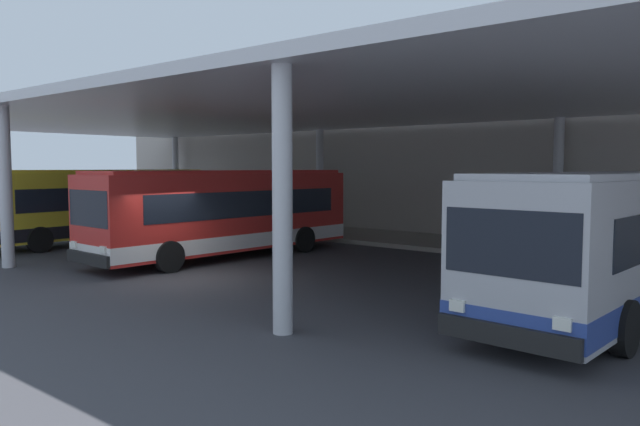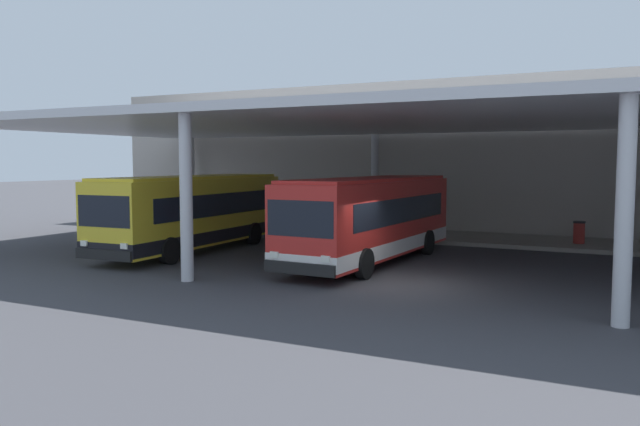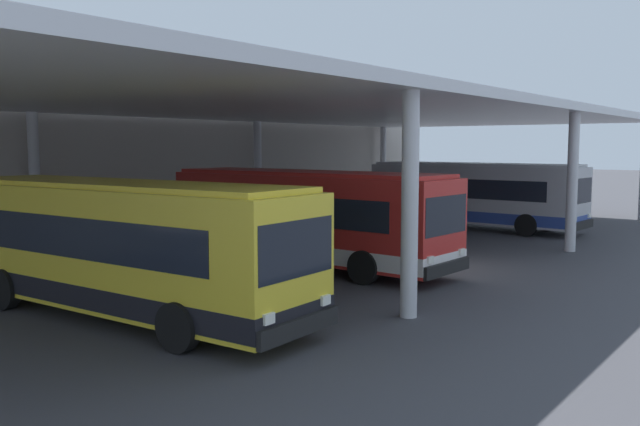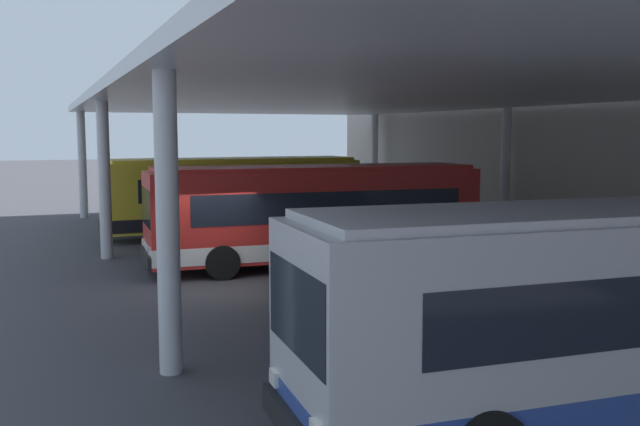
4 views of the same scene
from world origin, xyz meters
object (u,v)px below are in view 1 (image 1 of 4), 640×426
object	(u,v)px
bus_middle_bay	(612,240)
bench_waiting	(587,240)
bus_nearest_bay	(96,204)
trash_bin	(490,234)
bus_second_bay	(225,212)

from	to	relation	value
bus_middle_bay	bench_waiting	distance (m)	8.85
bus_nearest_bay	bench_waiting	xyz separation A→B (m)	(17.99, 8.85, -0.99)
bus_nearest_bay	trash_bin	distance (m)	16.76
trash_bin	bench_waiting	bearing A→B (deg)	7.03
bus_nearest_bay	trash_bin	world-z (taller)	bus_nearest_bay
bus_nearest_bay	trash_bin	bearing A→B (deg)	30.19
bus_nearest_bay	bus_second_bay	world-z (taller)	same
bus_nearest_bay	bus_middle_bay	world-z (taller)	same
bus_nearest_bay	bus_middle_bay	distance (m)	20.85
bus_second_bay	bus_nearest_bay	bearing A→B (deg)	-175.81
bus_middle_bay	bus_nearest_bay	bearing A→B (deg)	-178.54
bus_nearest_bay	bench_waiting	bearing A→B (deg)	26.19
trash_bin	bus_second_bay	bearing A→B (deg)	-130.40
bench_waiting	trash_bin	size ratio (longest dim) A/B	1.84
bus_nearest_bay	trash_bin	size ratio (longest dim) A/B	10.83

